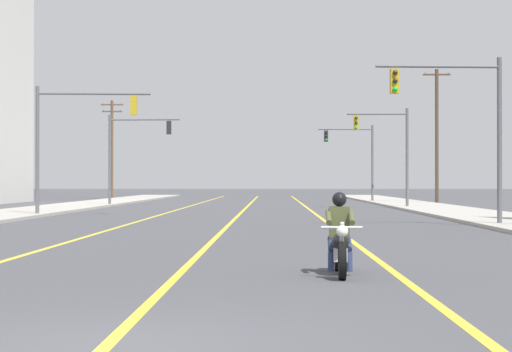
{
  "coord_description": "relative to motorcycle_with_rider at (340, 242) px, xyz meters",
  "views": [
    {
      "loc": [
        1.58,
        -9.06,
        1.64
      ],
      "look_at": [
        1.11,
        17.13,
        1.81
      ],
      "focal_mm": 63.39,
      "sensor_mm": 36.0,
      "label": 1
    }
  ],
  "objects": [
    {
      "name": "traffic_signal_far_right",
      "position": [
        5.58,
        56.42,
        3.49
      ],
      "size": [
        4.48,
        0.53,
        6.2
      ],
      "color": "#56565B",
      "rests_on": "ground"
    },
    {
      "name": "lane_stripe_center",
      "position": [
        -2.85,
        38.13,
        -0.58
      ],
      "size": [
        0.16,
        100.0,
        0.01
      ],
      "primitive_type": "cube",
      "color": "yellow",
      "rests_on": "ground"
    },
    {
      "name": "traffic_signal_mid_left",
      "position": [
        -10.84,
        44.96,
        3.51
      ],
      "size": [
        4.85,
        0.4,
        6.2
      ],
      "color": "#56565B",
      "rests_on": "ground"
    },
    {
      "name": "traffic_signal_near_right",
      "position": [
        5.81,
        17.1,
        3.5
      ],
      "size": [
        4.65,
        0.61,
        6.2
      ],
      "color": "#56565B",
      "rests_on": "ground"
    },
    {
      "name": "motorcycle_with_rider",
      "position": [
        0.0,
        0.0,
        0.0
      ],
      "size": [
        0.7,
        2.19,
        1.46
      ],
      "color": "black",
      "rests_on": "ground"
    },
    {
      "name": "ground_plane",
      "position": [
        -2.77,
        -6.87,
        -0.59
      ],
      "size": [
        400.0,
        400.0,
        0.0
      ],
      "primitive_type": "plane",
      "color": "#47474C"
    },
    {
      "name": "sidewalk_kerb_left",
      "position": [
        -14.02,
        33.13,
        -0.52
      ],
      "size": [
        4.4,
        110.0,
        0.14
      ],
      "primitive_type": "cube",
      "color": "#ADA89E",
      "rests_on": "ground"
    },
    {
      "name": "lane_stripe_right",
      "position": [
        1.01,
        38.13,
        -0.58
      ],
      "size": [
        0.16,
        100.0,
        0.01
      ],
      "primitive_type": "cube",
      "color": "yellow",
      "rests_on": "ground"
    },
    {
      "name": "sidewalk_kerb_right",
      "position": [
        8.47,
        33.13,
        -0.52
      ],
      "size": [
        4.4,
        110.0,
        0.14
      ],
      "primitive_type": "cube",
      "color": "#ADA89E",
      "rests_on": "ground"
    },
    {
      "name": "lane_stripe_left",
      "position": [
        -6.75,
        38.13,
        -0.58
      ],
      "size": [
        0.16,
        100.0,
        0.01
      ],
      "primitive_type": "cube",
      "color": "yellow",
      "rests_on": "ground"
    },
    {
      "name": "traffic_signal_near_left",
      "position": [
        -10.81,
        26.94,
        3.55
      ],
      "size": [
        5.45,
        0.62,
        6.2
      ],
      "color": "#56565B",
      "rests_on": "ground"
    },
    {
      "name": "utility_pole_left_far",
      "position": [
        -16.46,
        69.66,
        4.46
      ],
      "size": [
        2.12,
        0.26,
        9.39
      ],
      "color": "brown",
      "rests_on": "ground"
    },
    {
      "name": "utility_pole_right_far",
      "position": [
        11.08,
        51.55,
        4.64
      ],
      "size": [
        2.05,
        0.26,
        10.05
      ],
      "color": "#4C3828",
      "rests_on": "ground"
    },
    {
      "name": "traffic_signal_mid_right",
      "position": [
        6.12,
        40.12,
        3.44
      ],
      "size": [
        3.81,
        0.37,
        6.2
      ],
      "color": "#56565B",
      "rests_on": "ground"
    }
  ]
}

